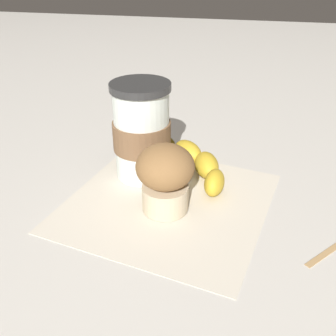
{
  "coord_description": "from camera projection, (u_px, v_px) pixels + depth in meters",
  "views": [
    {
      "loc": [
        0.09,
        -0.43,
        0.31
      ],
      "look_at": [
        0.0,
        0.0,
        0.05
      ],
      "focal_mm": 42.0,
      "sensor_mm": 36.0,
      "label": 1
    }
  ],
  "objects": [
    {
      "name": "ground_plane",
      "position": [
        168.0,
        202.0,
        0.54
      ],
      "size": [
        3.0,
        3.0,
        0.0
      ],
      "primitive_type": "plane",
      "color": "beige"
    },
    {
      "name": "paper_napkin",
      "position": [
        168.0,
        201.0,
        0.54
      ],
      "size": [
        0.31,
        0.31,
        0.0
      ],
      "primitive_type": "cube",
      "rotation": [
        0.0,
        0.0,
        -0.2
      ],
      "color": "beige",
      "rests_on": "ground_plane"
    },
    {
      "name": "coffee_cup",
      "position": [
        142.0,
        132.0,
        0.57
      ],
      "size": [
        0.09,
        0.09,
        0.14
      ],
      "color": "silver",
      "rests_on": "paper_napkin"
    },
    {
      "name": "muffin",
      "position": [
        163.0,
        176.0,
        0.5
      ],
      "size": [
        0.07,
        0.07,
        0.09
      ],
      "color": "beige",
      "rests_on": "paper_napkin"
    },
    {
      "name": "banana",
      "position": [
        193.0,
        160.0,
        0.6
      ],
      "size": [
        0.14,
        0.15,
        0.03
      ],
      "color": "gold",
      "rests_on": "paper_napkin"
    },
    {
      "name": "wooden_stirrer",
      "position": [
        336.0,
        246.0,
        0.46
      ],
      "size": [
        0.08,
        0.09,
        0.0
      ],
      "primitive_type": "cube",
      "rotation": [
        0.0,
        0.0,
        0.85
      ],
      "color": "tan",
      "rests_on": "ground_plane"
    }
  ]
}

